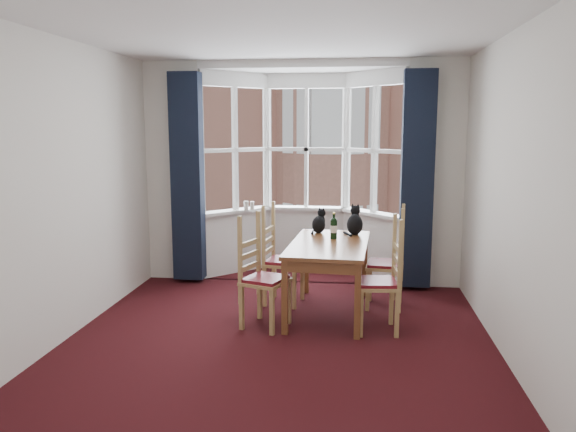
% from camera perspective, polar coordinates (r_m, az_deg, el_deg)
% --- Properties ---
extents(floor, '(4.50, 4.50, 0.00)m').
position_cam_1_polar(floor, '(5.23, -1.26, -13.30)').
color(floor, black).
rests_on(floor, ground).
extents(ceiling, '(4.50, 4.50, 0.00)m').
position_cam_1_polar(ceiling, '(4.90, -1.38, 18.59)').
color(ceiling, white).
rests_on(ceiling, floor).
extents(wall_left, '(0.00, 4.50, 4.50)m').
position_cam_1_polar(wall_left, '(5.52, -22.33, 2.26)').
color(wall_left, silver).
rests_on(wall_left, floor).
extents(wall_right, '(0.00, 4.50, 4.50)m').
position_cam_1_polar(wall_right, '(4.99, 22.05, 1.62)').
color(wall_right, silver).
rests_on(wall_right, floor).
extents(wall_near, '(4.00, 0.00, 4.00)m').
position_cam_1_polar(wall_near, '(2.69, -8.25, -3.74)').
color(wall_near, silver).
rests_on(wall_near, floor).
extents(wall_back_pier_left, '(0.70, 0.12, 2.80)m').
position_cam_1_polar(wall_back_pier_left, '(7.44, -11.47, 4.37)').
color(wall_back_pier_left, silver).
rests_on(wall_back_pier_left, floor).
extents(wall_back_pier_right, '(0.70, 0.12, 2.80)m').
position_cam_1_polar(wall_back_pier_right, '(7.12, 14.68, 4.05)').
color(wall_back_pier_right, silver).
rests_on(wall_back_pier_right, floor).
extents(bay_window, '(2.76, 0.94, 2.80)m').
position_cam_1_polar(bay_window, '(7.59, 1.69, 4.64)').
color(bay_window, white).
rests_on(bay_window, floor).
extents(curtain_left, '(0.38, 0.22, 2.60)m').
position_cam_1_polar(curtain_left, '(7.20, -10.17, 3.86)').
color(curtain_left, black).
rests_on(curtain_left, floor).
extents(curtain_right, '(0.38, 0.22, 2.60)m').
position_cam_1_polar(curtain_right, '(6.92, 12.97, 3.56)').
color(curtain_right, black).
rests_on(curtain_right, floor).
extents(dining_table, '(0.88, 1.53, 0.77)m').
position_cam_1_polar(dining_table, '(5.97, 4.20, -3.57)').
color(dining_table, brown).
rests_on(dining_table, floor).
extents(chair_left_near, '(0.52, 0.53, 0.92)m').
position_cam_1_polar(chair_left_near, '(5.66, -3.13, -6.49)').
color(chair_left_near, tan).
rests_on(chair_left_near, floor).
extents(chair_left_far, '(0.46, 0.48, 0.92)m').
position_cam_1_polar(chair_left_far, '(6.37, -1.21, -4.69)').
color(chair_left_far, tan).
rests_on(chair_left_far, floor).
extents(chair_right_near, '(0.43, 0.45, 0.92)m').
position_cam_1_polar(chair_right_near, '(5.58, 10.00, -6.84)').
color(chair_right_near, tan).
rests_on(chair_right_near, floor).
extents(chair_right_far, '(0.44, 0.46, 0.92)m').
position_cam_1_polar(chair_right_far, '(6.30, 10.64, -5.00)').
color(chair_right_far, tan).
rests_on(chair_right_far, floor).
extents(cat_left, '(0.22, 0.25, 0.30)m').
position_cam_1_polar(cat_left, '(6.48, 3.16, -0.73)').
color(cat_left, black).
rests_on(cat_left, dining_table).
extents(cat_right, '(0.19, 0.26, 0.35)m').
position_cam_1_polar(cat_right, '(6.42, 6.81, -0.68)').
color(cat_right, black).
rests_on(cat_right, dining_table).
extents(wine_bottle, '(0.07, 0.07, 0.29)m').
position_cam_1_polar(wine_bottle, '(6.14, 4.67, -1.15)').
color(wine_bottle, black).
rests_on(wine_bottle, dining_table).
extents(candle_tall, '(0.06, 0.06, 0.12)m').
position_cam_1_polar(candle_tall, '(7.60, -4.28, 1.07)').
color(candle_tall, white).
rests_on(candle_tall, bay_window).
extents(candle_short, '(0.06, 0.06, 0.11)m').
position_cam_1_polar(candle_short, '(7.62, -3.66, 1.06)').
color(candle_short, white).
rests_on(candle_short, bay_window).
extents(street, '(80.00, 80.00, 0.00)m').
position_cam_1_polar(street, '(37.89, 5.79, -3.08)').
color(street, '#333335').
rests_on(street, ground).
extents(tenement_building, '(18.40, 7.80, 15.20)m').
position_cam_1_polar(tenement_building, '(18.81, 4.91, 7.90)').
color(tenement_building, '#A66855').
rests_on(tenement_building, street).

